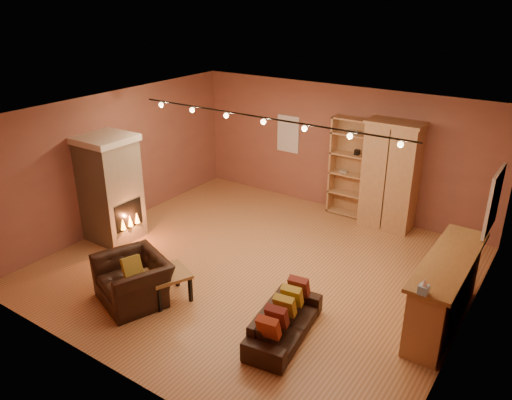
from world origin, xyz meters
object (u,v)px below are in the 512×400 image
Objects in this scene: armchair at (133,273)px; coffee_table at (168,276)px; loveseat at (284,316)px; bar_counter at (445,291)px; bookcase at (352,166)px; armoire at (390,175)px; fireplace at (111,188)px.

armchair reaches higher than coffee_table.
armchair is (-2.47, -0.57, 0.16)m from loveseat.
bar_counter is 2.75× the size of coffee_table.
armoire reaches higher than bookcase.
bar_counter is 4.25m from coffee_table.
fireplace is 5.62m from armoire.
bookcase is 0.94× the size of bar_counter.
coffee_table is at bearing 59.69° from armchair.
bookcase is 2.59× the size of coffee_table.
loveseat is (0.12, -4.34, -0.81)m from armoire.
coffee_table is at bearing -154.54° from bar_counter.
armoire is at bearing -6.63° from loveseat.
bar_counter is 2.40m from loveseat.
bookcase reaches higher than coffee_table.
loveseat is (4.46, -0.77, -0.72)m from fireplace.
fireplace is at bearing -140.64° from armoire.
armchair is (1.98, -1.35, -0.56)m from fireplace.
loveseat is 2.06m from coffee_table.
fireplace reaches higher than loveseat.
coffee_table is at bearing -112.97° from armoire.
bookcase is at bearing 134.16° from bar_counter.
armchair is 1.57× the size of coffee_table.
bar_counter is at bearing 47.55° from armchair.
fireplace reaches higher than bar_counter.
bar_counter is at bearing -56.33° from loveseat.
fireplace is 6.31m from bar_counter.
bar_counter is (6.24, 0.82, -0.50)m from fireplace.
bookcase is (3.41, 3.73, 0.05)m from fireplace.
fireplace is 0.91× the size of bar_counter.
coffee_table is (0.42, 0.34, -0.08)m from armchair.
armoire is at bearing 84.90° from armchair.
armoire is 5.01m from coffee_table.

